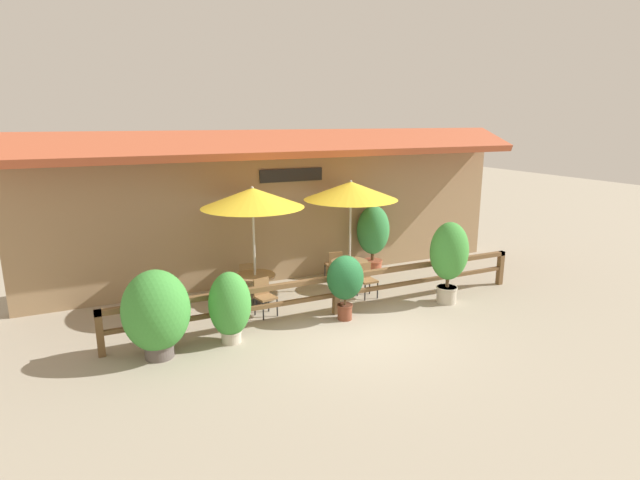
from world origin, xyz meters
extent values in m
plane|color=#9E937F|center=(0.00, 0.00, 0.00)|extent=(60.00, 60.00, 0.00)
cube|color=#997A56|center=(0.00, 4.20, 1.80)|extent=(14.00, 0.40, 3.60)
cube|color=#B25133|center=(0.00, 3.65, 3.88)|extent=(14.28, 1.48, 0.70)
cube|color=black|center=(0.08, 3.97, 3.00)|extent=(1.85, 0.04, 0.35)
cube|color=brown|center=(0.00, 1.05, 0.89)|extent=(10.40, 0.14, 0.11)
cube|color=brown|center=(0.00, 1.05, 0.47)|extent=(10.40, 0.10, 0.09)
cube|color=brown|center=(-5.13, 1.05, 0.47)|extent=(0.14, 0.14, 0.95)
cube|color=brown|center=(0.00, 1.05, 0.47)|extent=(0.14, 0.14, 0.95)
cube|color=brown|center=(5.13, 1.05, 0.47)|extent=(0.14, 0.14, 0.95)
cylinder|color=#B7B2A8|center=(-1.52, 2.48, 1.26)|extent=(0.06, 0.06, 2.52)
cone|color=yellow|center=(-1.52, 2.48, 2.69)|extent=(2.48, 2.48, 0.47)
sphere|color=#B2ADA3|center=(-1.52, 2.48, 2.92)|extent=(0.07, 0.07, 0.07)
cylinder|color=olive|center=(-1.52, 2.48, 0.74)|extent=(1.01, 1.01, 0.05)
cylinder|color=#333333|center=(-1.52, 2.48, 0.36)|extent=(0.07, 0.07, 0.71)
cylinder|color=#333333|center=(-1.52, 2.48, 0.01)|extent=(0.55, 0.55, 0.03)
cube|color=olive|center=(-1.54, 1.65, 0.45)|extent=(0.50, 0.50, 0.05)
cube|color=olive|center=(-1.58, 1.83, 0.68)|extent=(0.40, 0.12, 0.40)
cylinder|color=#2D2D2D|center=(-1.69, 1.42, 0.21)|extent=(0.04, 0.04, 0.43)
cylinder|color=#2D2D2D|center=(-1.32, 1.50, 0.21)|extent=(0.04, 0.04, 0.43)
cylinder|color=#2D2D2D|center=(-1.77, 1.79, 0.21)|extent=(0.04, 0.04, 0.43)
cylinder|color=#2D2D2D|center=(-1.40, 1.87, 0.21)|extent=(0.04, 0.04, 0.43)
cube|color=olive|center=(-1.48, 3.32, 0.45)|extent=(0.50, 0.50, 0.05)
cube|color=olive|center=(-1.53, 3.13, 0.68)|extent=(0.40, 0.12, 0.40)
cylinder|color=#2D2D2D|center=(-1.26, 3.46, 0.21)|extent=(0.04, 0.04, 0.43)
cylinder|color=#2D2D2D|center=(-1.63, 3.54, 0.21)|extent=(0.04, 0.04, 0.43)
cylinder|color=#2D2D2D|center=(-1.34, 3.09, 0.21)|extent=(0.04, 0.04, 0.43)
cylinder|color=#2D2D2D|center=(-1.71, 3.17, 0.21)|extent=(0.04, 0.04, 0.43)
cylinder|color=#B7B2A8|center=(1.17, 2.55, 1.26)|extent=(0.06, 0.06, 2.52)
cone|color=yellow|center=(1.17, 2.55, 2.69)|extent=(2.48, 2.48, 0.47)
sphere|color=#B2ADA3|center=(1.17, 2.55, 2.92)|extent=(0.07, 0.07, 0.07)
cylinder|color=olive|center=(1.17, 2.55, 0.74)|extent=(1.01, 1.01, 0.05)
cylinder|color=#333333|center=(1.17, 2.55, 0.36)|extent=(0.07, 0.07, 0.71)
cylinder|color=#333333|center=(1.17, 2.55, 0.01)|extent=(0.55, 0.55, 0.03)
cube|color=olive|center=(1.25, 1.71, 0.45)|extent=(0.43, 0.43, 0.05)
cube|color=olive|center=(1.24, 1.90, 0.68)|extent=(0.40, 0.05, 0.40)
cylinder|color=#2D2D2D|center=(1.06, 1.52, 0.21)|extent=(0.04, 0.04, 0.43)
cylinder|color=#2D2D2D|center=(1.44, 1.53, 0.21)|extent=(0.04, 0.04, 0.43)
cylinder|color=#2D2D2D|center=(1.05, 1.90, 0.21)|extent=(0.04, 0.04, 0.43)
cylinder|color=#2D2D2D|center=(1.43, 1.91, 0.21)|extent=(0.04, 0.04, 0.43)
cube|color=olive|center=(1.10, 3.38, 0.45)|extent=(0.47, 0.47, 0.05)
cube|color=olive|center=(1.07, 3.19, 0.68)|extent=(0.40, 0.09, 0.40)
cylinder|color=#2D2D2D|center=(1.31, 3.54, 0.21)|extent=(0.04, 0.04, 0.43)
cylinder|color=#2D2D2D|center=(0.94, 3.59, 0.21)|extent=(0.04, 0.04, 0.43)
cylinder|color=#2D2D2D|center=(1.26, 3.16, 0.21)|extent=(0.04, 0.04, 0.43)
cylinder|color=#2D2D2D|center=(0.88, 3.22, 0.21)|extent=(0.04, 0.04, 0.43)
cylinder|color=#B7AD99|center=(-2.67, 0.60, 0.13)|extent=(0.41, 0.41, 0.25)
cylinder|color=#B7AD99|center=(-2.67, 0.60, 0.23)|extent=(0.44, 0.44, 0.04)
ellipsoid|color=#3D8E38|center=(-2.67, 0.60, 0.83)|extent=(0.87, 0.79, 1.37)
cylinder|color=#564C47|center=(-4.11, 0.53, 0.14)|extent=(0.55, 0.55, 0.28)
cylinder|color=#564C47|center=(-4.11, 0.53, 0.26)|extent=(0.59, 0.59, 0.04)
ellipsoid|color=#3D8E38|center=(-4.11, 0.53, 0.96)|extent=(1.28, 1.15, 1.60)
cylinder|color=#B7AD99|center=(2.87, 0.54, 0.21)|extent=(0.49, 0.49, 0.41)
cylinder|color=#B7AD99|center=(2.87, 0.54, 0.39)|extent=(0.53, 0.53, 0.04)
cylinder|color=brown|center=(2.87, 0.54, 0.63)|extent=(0.09, 0.09, 0.44)
ellipsoid|color=#3D8E38|center=(2.87, 0.54, 1.34)|extent=(0.98, 0.88, 1.46)
cylinder|color=brown|center=(0.03, 0.67, 0.18)|extent=(0.33, 0.33, 0.36)
cylinder|color=brown|center=(0.03, 0.67, 0.34)|extent=(0.36, 0.36, 0.04)
cylinder|color=brown|center=(0.03, 0.67, 0.51)|extent=(0.06, 0.06, 0.31)
ellipsoid|color=#1E5B2D|center=(0.03, 0.67, 1.01)|extent=(0.86, 0.77, 1.02)
cylinder|color=#9E4C33|center=(2.50, 3.55, 0.19)|extent=(0.56, 0.56, 0.38)
cylinder|color=#9E4C33|center=(2.50, 3.55, 0.36)|extent=(0.60, 0.60, 0.04)
cylinder|color=brown|center=(2.50, 3.55, 0.59)|extent=(0.10, 0.10, 0.44)
ellipsoid|color=#338442|center=(2.50, 3.55, 1.30)|extent=(0.99, 0.89, 1.46)
camera|label=1|loc=(-5.08, -8.84, 4.51)|focal=28.00mm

